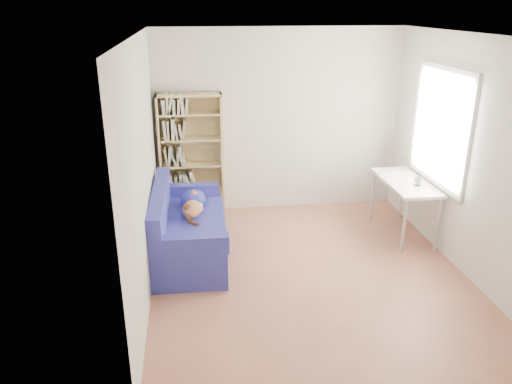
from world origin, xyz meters
TOP-DOWN VIEW (x-y plane):
  - ground at (0.00, 0.00)m, footprint 4.00×4.00m
  - room_shell at (0.10, 0.03)m, footprint 3.54×4.04m
  - sofa at (-1.36, 0.61)m, footprint 0.88×1.76m
  - bookshelf at (-1.26, 1.85)m, footprint 0.88×0.27m
  - desk at (1.46, 0.82)m, footprint 0.53×1.16m
  - pen_cup at (1.54, 0.63)m, footprint 0.09×0.09m

SIDE VIEW (x-z plane):
  - ground at x=0.00m, z-range 0.00..0.00m
  - sofa at x=-1.36m, z-range -0.10..0.76m
  - desk at x=1.46m, z-range 0.30..1.05m
  - bookshelf at x=-1.26m, z-range -0.07..1.69m
  - pen_cup at x=1.54m, z-range 0.73..0.91m
  - room_shell at x=0.10m, z-range 0.33..2.95m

